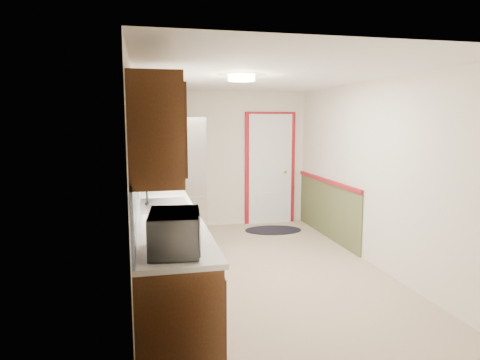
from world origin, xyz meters
name	(u,v)px	position (x,y,z in m)	size (l,w,h in m)	color
room_shell	(262,177)	(0.00, 0.00, 1.20)	(3.20, 5.20, 2.52)	tan
kitchen_run	(161,219)	(-1.24, -0.29, 0.81)	(0.63, 4.00, 2.20)	#391D0D
back_wall_trim	(282,177)	(0.99, 2.21, 0.89)	(1.12, 2.30, 2.08)	maroon
ceiling_fixture	(242,78)	(-0.30, -0.20, 2.36)	(0.30, 0.30, 0.06)	#FFD88C
microwave	(175,228)	(-1.20, -1.95, 1.12)	(0.53, 0.30, 0.36)	white
refrigerator	(177,179)	(-0.89, 1.77, 0.97)	(0.84, 0.82, 1.93)	#B7B7BC
rug	(273,230)	(0.75, 1.90, 0.01)	(0.98, 0.63, 0.01)	black
cooktop	(159,184)	(-1.19, 1.40, 0.95)	(0.47, 0.56, 0.02)	black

